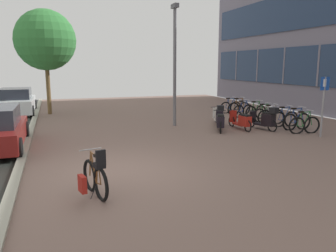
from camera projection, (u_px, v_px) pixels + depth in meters
ground at (169, 167)px, 9.08m from camera, size 21.00×40.00×0.13m
bicycle_foreground at (94, 178)px, 6.94m from camera, size 0.57×1.35×1.09m
bicycle_rack_00 at (304, 125)px, 13.33m from camera, size 1.36×0.48×0.99m
bicycle_rack_01 at (297, 121)px, 14.12m from camera, size 1.43×0.48×1.02m
bicycle_rack_02 at (285, 119)px, 14.83m from camera, size 1.35×0.48×0.98m
bicycle_rack_03 at (271, 117)px, 15.49m from camera, size 1.33×0.48×0.99m
bicycle_rack_04 at (264, 114)px, 16.25m from camera, size 1.30×0.48×0.94m
bicycle_rack_05 at (256, 112)px, 16.96m from camera, size 1.36×0.48×0.99m
bicycle_rack_06 at (243, 111)px, 17.60m from camera, size 1.30×0.48×0.95m
bicycle_rack_07 at (239, 108)px, 18.36m from camera, size 1.40×0.48×1.02m
bicycle_rack_08 at (231, 107)px, 19.05m from camera, size 1.33×0.48×0.95m
scooter_near at (220, 122)px, 13.80m from camera, size 0.91×1.63×0.80m
scooter_mid at (219, 116)px, 15.20m from camera, size 0.81×1.64×0.98m
scooter_far at (242, 121)px, 14.12m from camera, size 0.52×1.85×0.78m
scooter_extra at (266, 119)px, 14.03m from camera, size 0.68×1.70×1.03m
parked_car_far at (16, 102)px, 18.69m from camera, size 1.93×4.32×1.44m
parking_sign at (323, 100)px, 12.48m from camera, size 0.40×0.07×2.28m
lamp_post at (175, 59)px, 14.62m from camera, size 0.20×0.52×5.29m
street_tree at (45, 40)px, 18.03m from camera, size 3.26×3.26×5.68m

